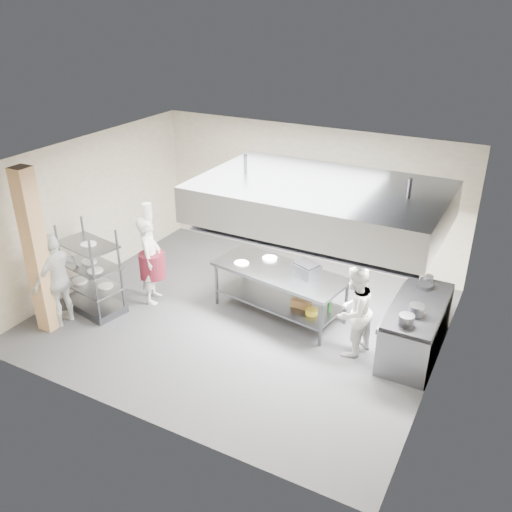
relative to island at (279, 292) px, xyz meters
The scene contains 23 objects.
floor 0.86m from the island, 138.68° to the right, with size 7.00×7.00×0.00m, color #2D2D2F.
ceiling 2.65m from the island, 138.68° to the right, with size 7.00×7.00×0.00m, color silver.
wall_back 2.78m from the island, 102.39° to the left, with size 7.00×7.00×0.00m, color #ADA089.
wall_left 4.21m from the island, behind, with size 6.00×6.00×0.00m, color #ADA089.
wall_right 3.16m from the island, ahead, with size 6.00×6.00×0.00m, color #ADA089.
column 4.32m from the island, 145.36° to the right, with size 0.30×0.30×3.00m, color #E4AE75.
exhaust_hood 2.09m from the island, ahead, with size 4.00×2.50×0.60m, color gray.
hood_strip_a 1.63m from the island, 150.68° to the right, with size 1.60×0.12×0.04m, color white.
hood_strip_b 2.32m from the island, ahead, with size 1.60×0.12×0.04m, color white.
wall_shelf 2.86m from the island, 62.08° to the left, with size 1.50×0.28×0.04m, color gray.
island is the anchor object (origin of this frame).
island_worktop 0.42m from the island, ahead, with size 2.50×1.04×0.06m, color gray.
island_undershelf 0.16m from the island, ahead, with size 2.30×0.94×0.04m, color slate.
pass_rack 3.52m from the island, 154.23° to the right, with size 1.13×0.66×1.69m, color gray, non-canonical shape.
cooking_range 2.53m from the island, ahead, with size 0.80×2.00×0.84m, color slate.
range_top 2.56m from the island, ahead, with size 0.78×1.96×0.06m, color black.
chef_head 2.54m from the island, 163.27° to the right, with size 0.64×0.42×1.76m, color white.
chef_line 1.72m from the island, 18.58° to the right, with size 0.77×0.60×1.59m, color silver.
chef_plating 4.00m from the island, 147.56° to the right, with size 1.03×0.43×1.76m, color silver.
griddle 0.76m from the island, ahead, with size 0.45×0.35×0.22m, color slate.
wicker_basket 0.49m from the island, ahead, with size 0.34×0.23×0.15m, color olive.
stockpot 2.63m from the island, ahead, with size 0.24×0.24×0.17m, color gray.
plate_stack 3.50m from the island, 154.23° to the right, with size 0.28×0.28×0.05m, color white.
Camera 1 is at (4.30, -7.46, 5.46)m, focal length 38.00 mm.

